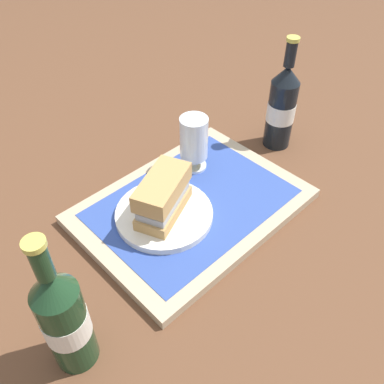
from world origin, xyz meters
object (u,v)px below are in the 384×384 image
Objects in this scene: beer_glass at (194,141)px; second_bottle at (64,318)px; plate at (164,214)px; beer_bottle at (282,106)px; sandwich at (164,195)px.

second_bottle reaches higher than beer_glass.
beer_glass is at bearing 23.05° from second_bottle.
plate is at bearing -154.79° from beer_glass.
second_bottle is at bearing -169.40° from beer_bottle.
plate is 0.38m from beer_bottle.
beer_glass is at bearing 165.50° from beer_bottle.
plate is 0.30m from second_bottle.
second_bottle is (-0.65, -0.12, 0.00)m from beer_bottle.
sandwich is 0.16m from beer_glass.
plate is at bearing 21.84° from second_bottle.
beer_glass is at bearing 1.55° from sandwich.
second_bottle is (-0.27, -0.11, 0.03)m from sandwich.
beer_bottle is 1.00× the size of second_bottle.
beer_glass is 0.23m from beer_bottle.
beer_bottle is (0.37, 0.01, 0.08)m from plate.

